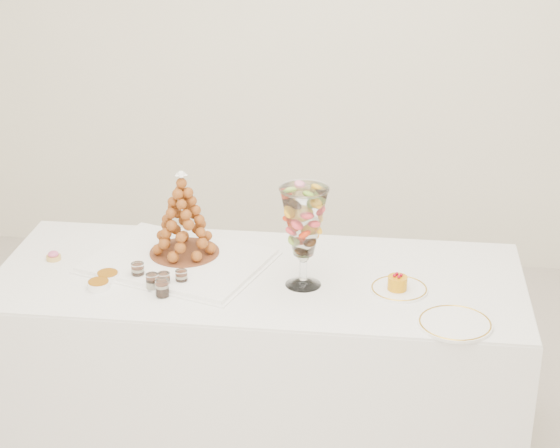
# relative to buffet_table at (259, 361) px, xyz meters

# --- Properties ---
(room_walls) EXTENTS (4.54, 4.04, 2.82)m
(room_walls) POSITION_rel_buffet_table_xyz_m (0.11, -0.16, 1.40)
(room_walls) COLOR white
(room_walls) RESTS_ON ground
(buffet_table) EXTENTS (2.05, 0.85, 0.78)m
(buffet_table) POSITION_rel_buffet_table_xyz_m (0.00, 0.00, 0.00)
(buffet_table) COLOR white
(buffet_table) RESTS_ON ground
(lace_tray) EXTENTS (0.76, 0.66, 0.02)m
(lace_tray) POSITION_rel_buffet_table_xyz_m (-0.33, 0.06, 0.40)
(lace_tray) COLOR white
(lace_tray) RESTS_ON buffet_table
(macaron_vase) EXTENTS (0.18, 0.18, 0.39)m
(macaron_vase) POSITION_rel_buffet_table_xyz_m (0.18, -0.06, 0.64)
(macaron_vase) COLOR white
(macaron_vase) RESTS_ON buffet_table
(cake_plate) EXTENTS (0.21, 0.21, 0.01)m
(cake_plate) POSITION_rel_buffet_table_xyz_m (0.54, -0.06, 0.39)
(cake_plate) COLOR white
(cake_plate) RESTS_ON buffet_table
(spare_plate) EXTENTS (0.26, 0.26, 0.01)m
(spare_plate) POSITION_rel_buffet_table_xyz_m (0.74, -0.29, 0.39)
(spare_plate) COLOR white
(spare_plate) RESTS_ON buffet_table
(pink_tart) EXTENTS (0.06, 0.06, 0.04)m
(pink_tart) POSITION_rel_buffet_table_xyz_m (-0.83, 0.02, 0.40)
(pink_tart) COLOR tan
(pink_tart) RESTS_ON buffet_table
(verrine_a) EXTENTS (0.06, 0.06, 0.07)m
(verrine_a) POSITION_rel_buffet_table_xyz_m (-0.45, -0.10, 0.42)
(verrine_a) COLOR white
(verrine_a) RESTS_ON buffet_table
(verrine_b) EXTENTS (0.05, 0.05, 0.06)m
(verrine_b) POSITION_rel_buffet_table_xyz_m (-0.33, -0.16, 0.42)
(verrine_b) COLOR white
(verrine_b) RESTS_ON buffet_table
(verrine_c) EXTENTS (0.05, 0.05, 0.06)m
(verrine_c) POSITION_rel_buffet_table_xyz_m (-0.27, -0.13, 0.42)
(verrine_c) COLOR white
(verrine_c) RESTS_ON buffet_table
(verrine_d) EXTENTS (0.05, 0.05, 0.06)m
(verrine_d) POSITION_rel_buffet_table_xyz_m (-0.37, -0.17, 0.42)
(verrine_d) COLOR white
(verrine_d) RESTS_ON buffet_table
(verrine_e) EXTENTS (0.06, 0.06, 0.07)m
(verrine_e) POSITION_rel_buffet_table_xyz_m (-0.32, -0.22, 0.42)
(verrine_e) COLOR white
(verrine_e) RESTS_ON buffet_table
(ramekin_back) EXTENTS (0.09, 0.09, 0.03)m
(ramekin_back) POSITION_rel_buffet_table_xyz_m (-0.56, -0.12, 0.40)
(ramekin_back) COLOR white
(ramekin_back) RESTS_ON buffet_table
(ramekin_front) EXTENTS (0.09, 0.09, 0.03)m
(ramekin_front) POSITION_rel_buffet_table_xyz_m (-0.57, -0.19, 0.40)
(ramekin_front) COLOR white
(ramekin_front) RESTS_ON buffet_table
(croquembouche) EXTENTS (0.28, 0.28, 0.35)m
(croquembouche) POSITION_rel_buffet_table_xyz_m (-0.32, 0.11, 0.58)
(croquembouche) COLOR brown
(croquembouche) RESTS_ON lace_tray
(mousse_cake) EXTENTS (0.07, 0.07, 0.06)m
(mousse_cake) POSITION_rel_buffet_table_xyz_m (0.53, -0.07, 0.42)
(mousse_cake) COLOR orange
(mousse_cake) RESTS_ON cake_plate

